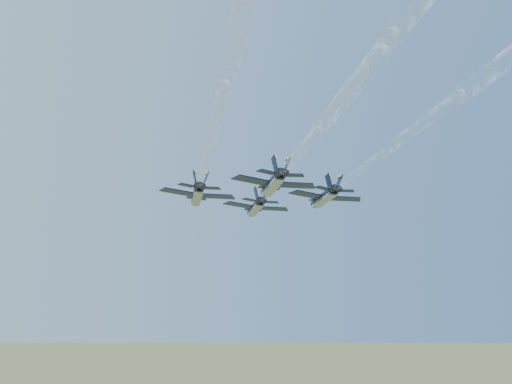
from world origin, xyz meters
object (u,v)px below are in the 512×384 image
jet_left (197,195)px  jet_right (324,197)px  jet_lead (255,207)px  jet_slot (273,184)px

jet_left → jet_right: same height
jet_lead → jet_left: (-15.96, -6.99, 0.00)m
jet_right → jet_slot: (-14.56, -5.78, 0.00)m
jet_lead → jet_slot: same height
jet_lead → jet_slot: (-10.83, -22.24, 0.00)m
jet_lead → jet_left: same height
jet_left → jet_slot: 16.09m
jet_left → jet_slot: same height
jet_left → jet_right: size_ratio=1.00×
jet_lead → jet_left: size_ratio=1.00×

